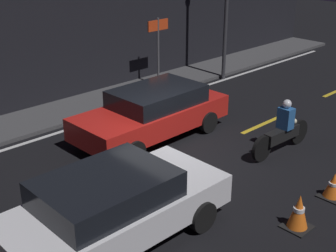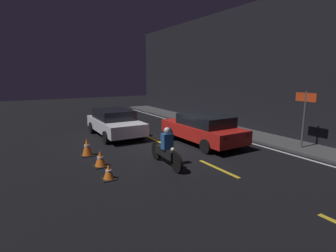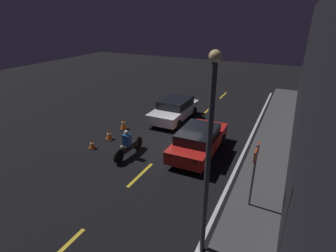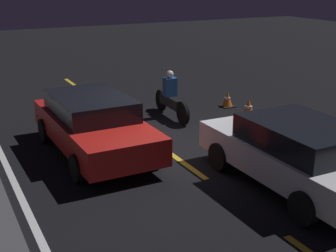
# 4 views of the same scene
# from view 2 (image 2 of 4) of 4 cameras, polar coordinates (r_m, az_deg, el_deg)

# --- Properties ---
(ground_plane) EXTENTS (56.00, 56.00, 0.00)m
(ground_plane) POSITION_cam_2_polar(r_m,az_deg,el_deg) (12.01, -0.19, -4.25)
(ground_plane) COLOR black
(raised_curb) EXTENTS (28.00, 1.84, 0.12)m
(raised_curb) POSITION_cam_2_polar(r_m,az_deg,el_deg) (14.92, 15.95, -1.42)
(raised_curb) COLOR #424244
(raised_curb) RESTS_ON ground
(building_front) EXTENTS (28.00, 0.30, 7.03)m
(building_front) POSITION_cam_2_polar(r_m,az_deg,el_deg) (15.40, 19.46, 11.72)
(building_front) COLOR black
(building_front) RESTS_ON ground
(lane_dash_a) EXTENTS (2.00, 0.14, 0.01)m
(lane_dash_a) POSITION_cam_2_polar(r_m,az_deg,el_deg) (21.09, -13.97, 2.07)
(lane_dash_a) COLOR gold
(lane_dash_a) RESTS_ON ground
(lane_dash_b) EXTENTS (2.00, 0.14, 0.01)m
(lane_dash_b) POSITION_cam_2_polar(r_m,az_deg,el_deg) (16.88, -9.61, 0.07)
(lane_dash_b) COLOR gold
(lane_dash_b) RESTS_ON ground
(lane_dash_c) EXTENTS (2.00, 0.14, 0.01)m
(lane_dash_c) POSITION_cam_2_polar(r_m,az_deg,el_deg) (12.86, -2.43, -3.22)
(lane_dash_c) COLOR gold
(lane_dash_c) RESTS_ON ground
(lane_dash_d) EXTENTS (2.00, 0.14, 0.01)m
(lane_dash_d) POSITION_cam_2_polar(r_m,az_deg,el_deg) (9.29, 10.85, -9.07)
(lane_dash_d) COLOR gold
(lane_dash_d) RESTS_ON ground
(lane_solid_kerb) EXTENTS (25.20, 0.14, 0.01)m
(lane_solid_kerb) POSITION_cam_2_polar(r_m,az_deg,el_deg) (14.13, 12.65, -2.18)
(lane_solid_kerb) COLOR silver
(lane_solid_kerb) RESTS_ON ground
(sedan_white) EXTENTS (4.27, 2.01, 1.38)m
(sedan_white) POSITION_cam_2_polar(r_m,az_deg,el_deg) (14.02, -11.52, 0.84)
(sedan_white) COLOR silver
(sedan_white) RESTS_ON ground
(taxi_red) EXTENTS (4.44, 1.99, 1.38)m
(taxi_red) POSITION_cam_2_polar(r_m,az_deg,el_deg) (12.26, 7.56, -0.49)
(taxi_red) COLOR red
(taxi_red) RESTS_ON ground
(motorcycle) EXTENTS (2.23, 0.37, 1.40)m
(motorcycle) POSITION_cam_2_polar(r_m,az_deg,el_deg) (9.27, -0.48, -5.22)
(motorcycle) COLOR black
(motorcycle) RESTS_ON ground
(traffic_cone_near) EXTENTS (0.52, 0.52, 0.72)m
(traffic_cone_near) POSITION_cam_2_polar(r_m,az_deg,el_deg) (10.93, -17.20, -4.39)
(traffic_cone_near) COLOR black
(traffic_cone_near) RESTS_ON ground
(traffic_cone_mid) EXTENTS (0.51, 0.51, 0.57)m
(traffic_cone_mid) POSITION_cam_2_polar(r_m,az_deg,el_deg) (9.56, -14.52, -6.92)
(traffic_cone_mid) COLOR black
(traffic_cone_mid) RESTS_ON ground
(traffic_cone_far) EXTENTS (0.43, 0.43, 0.48)m
(traffic_cone_far) POSITION_cam_2_polar(r_m,az_deg,el_deg) (8.38, -12.80, -9.73)
(traffic_cone_far) COLOR black
(traffic_cone_far) RESTS_ON ground
(shop_sign) EXTENTS (0.90, 0.08, 2.40)m
(shop_sign) POSITION_cam_2_polar(r_m,az_deg,el_deg) (12.36, 27.66, 3.45)
(shop_sign) COLOR #4C4C51
(shop_sign) RESTS_ON raised_curb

